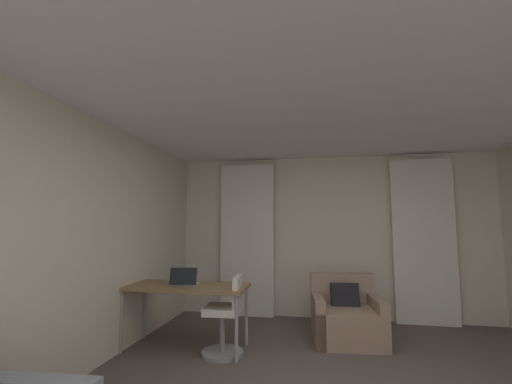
{
  "coord_description": "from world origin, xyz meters",
  "views": [
    {
      "loc": [
        -0.24,
        -2.49,
        1.47
      ],
      "look_at": [
        -0.95,
        1.42,
        1.88
      ],
      "focal_mm": 22.91,
      "sensor_mm": 36.0,
      "label": 1
    }
  ],
  "objects_px": {
    "armchair": "(347,318)",
    "laptop": "(185,281)",
    "desk": "(187,290)",
    "desk_chair": "(226,319)"
  },
  "relations": [
    {
      "from": "desk",
      "to": "desk_chair",
      "type": "bearing_deg",
      "value": -8.83
    },
    {
      "from": "desk",
      "to": "laptop",
      "type": "xyz_separation_m",
      "value": [
        -0.02,
        -0.03,
        0.11
      ]
    },
    {
      "from": "armchair",
      "to": "desk",
      "type": "xyz_separation_m",
      "value": [
        -1.93,
        -0.64,
        0.41
      ]
    },
    {
      "from": "armchair",
      "to": "laptop",
      "type": "height_order",
      "value": "laptop"
    },
    {
      "from": "armchair",
      "to": "desk",
      "type": "distance_m",
      "value": 2.07
    },
    {
      "from": "desk",
      "to": "desk_chair",
      "type": "height_order",
      "value": "desk_chair"
    },
    {
      "from": "armchair",
      "to": "desk",
      "type": "bearing_deg",
      "value": -161.67
    },
    {
      "from": "armchair",
      "to": "laptop",
      "type": "distance_m",
      "value": 2.12
    },
    {
      "from": "armchair",
      "to": "laptop",
      "type": "bearing_deg",
      "value": -161.17
    },
    {
      "from": "desk",
      "to": "laptop",
      "type": "distance_m",
      "value": 0.11
    }
  ]
}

